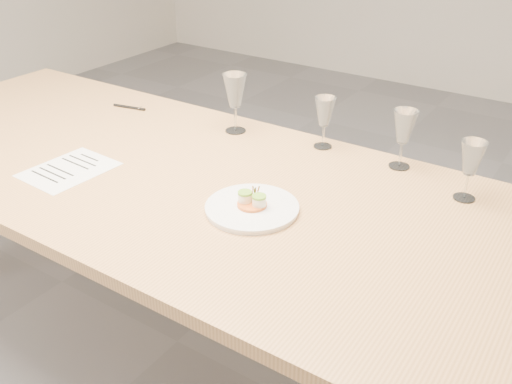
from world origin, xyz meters
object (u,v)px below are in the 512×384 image
Objects in this scene: wine_glass_2 at (404,128)px; wine_glass_3 at (472,159)px; dining_table at (163,185)px; wine_glass_0 at (235,92)px; dinner_plate at (252,207)px; ballpoint_pen at (129,107)px; wine_glass_1 at (325,113)px; recipe_sheet at (69,170)px.

wine_glass_3 is at bearing -21.90° from wine_glass_2.
wine_glass_0 reaches higher than dining_table.
dinner_plate is 1.23× the size of wine_glass_0.
wine_glass_2 is (0.24, 0.49, 0.12)m from dinner_plate.
wine_glass_3 is (0.47, 0.40, 0.11)m from dinner_plate.
ballpoint_pen is 1.11m from wine_glass_2.
dining_table is at bearing -146.41° from wine_glass_2.
wine_glass_0 is 1.20× the size of wine_glass_1.
recipe_sheet is at bearing -169.79° from dinner_plate.
wine_glass_2 is (0.61, 0.05, -0.02)m from wine_glass_0.
dining_table is at bearing -130.24° from wine_glass_1.
dining_table is at bearing 170.22° from dinner_plate.
recipe_sheet is 1.22m from wine_glass_3.
recipe_sheet is 1.47× the size of wine_glass_2.
recipe_sheet is at bearing -141.67° from dining_table.
wine_glass_2 is at bearing 158.10° from wine_glass_3.
wine_glass_1 reaches higher than dinner_plate.
dining_table is at bearing 41.67° from recipe_sheet.
dining_table is 0.95m from wine_glass_3.
wine_glass_1 is at bearing 9.08° from wine_glass_0.
ballpoint_pen is (-0.86, 0.39, -0.01)m from dinner_plate.
wine_glass_1 is at bearing 49.76° from dining_table.
recipe_sheet reaches higher than dining_table.
ballpoint_pen is 0.82× the size of wine_glass_1.
wine_glass_3 is (0.51, -0.10, 0.00)m from wine_glass_1.
wine_glass_2 is at bearing 64.12° from dinner_plate.
ballpoint_pen is 1.34m from wine_glass_3.
recipe_sheet is 1.31× the size of wine_glass_0.
ballpoint_pen is at bearing -174.77° from wine_glass_0.
recipe_sheet is at bearing -114.97° from wine_glass_0.
wine_glass_1 is 1.00× the size of wine_glass_3.
dinner_plate reaches higher than ballpoint_pen.
dinner_plate is at bearing -49.91° from wine_glass_0.
dinner_plate is at bearing -139.91° from wine_glass_3.
ballpoint_pen is 0.68× the size of wine_glass_0.
ballpoint_pen is 0.81× the size of wine_glass_3.
wine_glass_0 is at bearing 177.11° from wine_glass_3.
wine_glass_3 is (1.10, 0.51, 0.12)m from recipe_sheet.
dining_table is 12.56× the size of wine_glass_2.
ballpoint_pen is 0.84m from wine_glass_1.
wine_glass_3 is at bearing -10.58° from wine_glass_1.
wine_glass_3 reaches higher than recipe_sheet.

